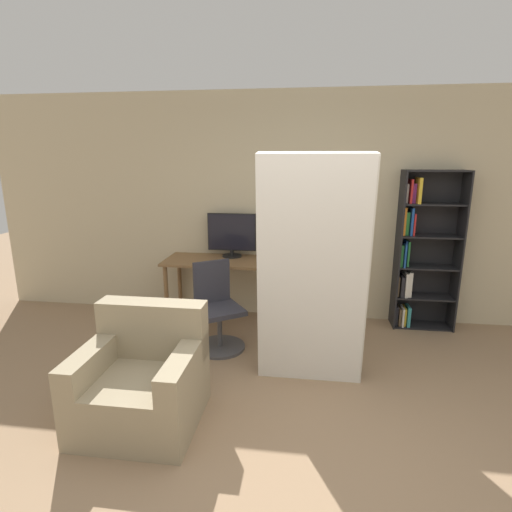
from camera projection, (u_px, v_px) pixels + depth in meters
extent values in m
plane|color=#937556|center=(301.00, 476.00, 2.50)|extent=(16.00, 16.00, 0.00)
cube|color=#C6B793|center=(310.00, 209.00, 4.76)|extent=(8.00, 0.06, 2.70)
cube|color=brown|center=(223.00, 261.00, 4.72)|extent=(1.37, 0.61, 0.03)
cylinder|color=brown|center=(166.00, 296.00, 4.65)|extent=(0.05, 0.05, 0.74)
cylinder|color=brown|center=(273.00, 301.00, 4.49)|extent=(0.05, 0.05, 0.74)
cylinder|color=brown|center=(180.00, 283.00, 5.12)|extent=(0.05, 0.05, 0.74)
cylinder|color=brown|center=(277.00, 288.00, 4.96)|extent=(0.05, 0.05, 0.74)
cylinder|color=black|center=(232.00, 256.00, 4.86)|extent=(0.23, 0.23, 0.02)
cylinder|color=black|center=(232.00, 252.00, 4.85)|extent=(0.04, 0.04, 0.07)
cube|color=black|center=(232.00, 232.00, 4.80)|extent=(0.59, 0.02, 0.45)
cube|color=black|center=(231.00, 232.00, 4.79)|extent=(0.56, 0.03, 0.43)
cylinder|color=#4C4C51|center=(220.00, 347.00, 4.18)|extent=(0.52, 0.52, 0.03)
cylinder|color=#4C4C51|center=(220.00, 329.00, 4.13)|extent=(0.05, 0.05, 0.37)
cube|color=#33333D|center=(219.00, 310.00, 4.08)|extent=(0.61, 0.61, 0.05)
cube|color=#33333D|center=(212.00, 282.00, 4.19)|extent=(0.35, 0.26, 0.45)
cube|color=black|center=(398.00, 251.00, 4.56)|extent=(0.02, 0.30, 1.81)
cube|color=black|center=(458.00, 252.00, 4.48)|extent=(0.02, 0.30, 1.81)
cube|color=black|center=(424.00, 249.00, 4.66)|extent=(0.68, 0.02, 1.81)
cube|color=black|center=(420.00, 325.00, 4.73)|extent=(0.64, 0.27, 0.02)
cube|color=black|center=(423.00, 296.00, 4.65)|extent=(0.64, 0.27, 0.02)
cube|color=black|center=(426.00, 267.00, 4.56)|extent=(0.64, 0.27, 0.02)
cube|color=black|center=(429.00, 236.00, 4.48)|extent=(0.64, 0.27, 0.02)
cube|color=black|center=(433.00, 204.00, 4.39)|extent=(0.64, 0.27, 0.02)
cube|color=black|center=(436.00, 171.00, 4.31)|extent=(0.64, 0.27, 0.02)
cube|color=#232328|center=(395.00, 314.00, 4.74)|extent=(0.04, 0.17, 0.22)
cube|color=brown|center=(398.00, 315.00, 4.75)|extent=(0.03, 0.21, 0.21)
cube|color=silver|center=(402.00, 316.00, 4.70)|extent=(0.02, 0.19, 0.22)
cube|color=gold|center=(404.00, 315.00, 4.73)|extent=(0.02, 0.20, 0.21)
cube|color=teal|center=(407.00, 315.00, 4.70)|extent=(0.04, 0.19, 0.23)
cube|color=brown|center=(397.00, 285.00, 4.68)|extent=(0.02, 0.21, 0.23)
cube|color=#232328|center=(401.00, 285.00, 4.64)|extent=(0.04, 0.20, 0.24)
cube|color=silver|center=(405.00, 283.00, 4.64)|extent=(0.04, 0.23, 0.28)
cube|color=silver|center=(408.00, 283.00, 4.65)|extent=(0.04, 0.22, 0.30)
cube|color=#287A38|center=(400.00, 255.00, 4.56)|extent=(0.03, 0.19, 0.25)
cube|color=#1E4C9E|center=(404.00, 255.00, 4.52)|extent=(0.02, 0.18, 0.26)
cube|color=#1E4C9E|center=(405.00, 253.00, 4.58)|extent=(0.02, 0.15, 0.29)
cube|color=#287A38|center=(407.00, 253.00, 4.56)|extent=(0.02, 0.16, 0.29)
cube|color=orange|center=(403.00, 221.00, 4.48)|extent=(0.03, 0.18, 0.31)
cube|color=#287A38|center=(406.00, 223.00, 4.50)|extent=(0.04, 0.16, 0.26)
cube|color=#1E4C9E|center=(410.00, 221.00, 4.47)|extent=(0.02, 0.18, 0.31)
cube|color=red|center=(412.00, 224.00, 4.48)|extent=(0.02, 0.22, 0.25)
cube|color=silver|center=(405.00, 193.00, 4.42)|extent=(0.03, 0.16, 0.21)
cube|color=red|center=(410.00, 191.00, 4.38)|extent=(0.02, 0.19, 0.26)
cube|color=#7A2D84|center=(412.00, 193.00, 4.42)|extent=(0.04, 0.19, 0.21)
cube|color=gold|center=(418.00, 190.00, 4.36)|extent=(0.03, 0.22, 0.28)
cube|color=silver|center=(312.00, 274.00, 3.34)|extent=(0.91, 0.38, 1.99)
cube|color=beige|center=(367.00, 276.00, 3.29)|extent=(0.01, 0.38, 1.95)
cube|color=silver|center=(312.00, 268.00, 3.52)|extent=(0.91, 0.28, 1.99)
cube|color=beige|center=(364.00, 270.00, 3.46)|extent=(0.01, 0.28, 1.95)
cube|color=gray|center=(141.00, 398.00, 2.97)|extent=(0.85, 0.80, 0.40)
cube|color=gray|center=(153.00, 328.00, 3.16)|extent=(0.85, 0.20, 0.45)
cube|color=gray|center=(94.00, 358.00, 2.95)|extent=(0.16, 0.80, 0.20)
cube|color=gray|center=(184.00, 365.00, 2.86)|extent=(0.16, 0.80, 0.20)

